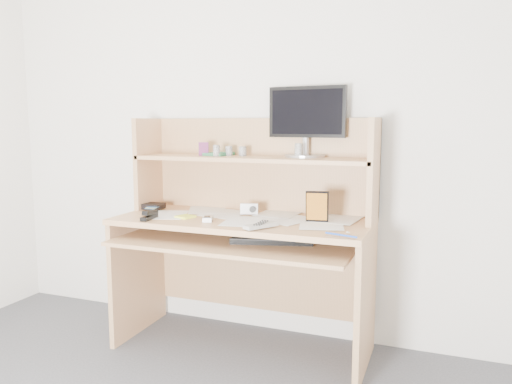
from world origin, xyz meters
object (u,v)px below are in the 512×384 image
(keyboard, at_px, (272,239))
(game_case, at_px, (317,206))
(desk, at_px, (248,226))
(tv_remote, at_px, (261,226))
(monitor, at_px, (307,119))

(keyboard, distance_m, game_case, 0.29)
(desk, height_order, tv_remote, desk)
(game_case, bearing_deg, monitor, 107.95)
(monitor, bearing_deg, keyboard, -98.89)
(game_case, height_order, monitor, monitor)
(desk, xyz_separation_m, tv_remote, (0.19, -0.29, 0.07))
(desk, height_order, game_case, desk)
(tv_remote, relative_size, monitor, 0.41)
(tv_remote, bearing_deg, monitor, 107.73)
(game_case, bearing_deg, tv_remote, -145.40)
(keyboard, distance_m, monitor, 0.71)
(desk, bearing_deg, tv_remote, -57.06)
(tv_remote, bearing_deg, game_case, 75.25)
(desk, relative_size, monitor, 3.06)
(desk, relative_size, keyboard, 3.08)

